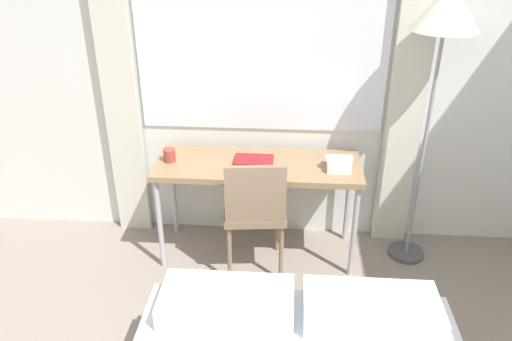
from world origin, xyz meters
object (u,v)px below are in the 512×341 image
Objects in this scene: desk_chair at (255,208)px; mug at (169,155)px; telephone at (339,164)px; book at (254,160)px; desk at (258,171)px; standing_lamp at (445,24)px.

desk_chair is 0.68m from mug.
desk_chair is at bearing -162.49° from telephone.
telephone is (0.53, 0.17, 0.26)m from desk_chair.
desk_chair is at bearing -85.02° from book.
mug is at bearing -177.68° from book.
telephone reaches higher than desk.
standing_lamp is 1.89m from mug.
standing_lamp reaches higher than book.
desk_chair is (-0.00, -0.22, -0.15)m from desk.
desk is 0.54m from telephone.
book is 2.96× the size of mug.
standing_lamp is at bearing 1.89° from mug.
telephone reaches higher than book.
desk_chair is 0.32m from book.
standing_lamp is (1.08, 0.26, 1.13)m from desk_chair.
mug reaches higher than desk.
standing_lamp is (1.08, 0.04, 0.98)m from desk.
mug is at bearing 154.79° from desk_chair.
telephone is 1.12m from mug.
desk is at bearing -177.68° from standing_lamp.
desk_chair is at bearing -166.42° from standing_lamp.
desk is 0.27m from desk_chair.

